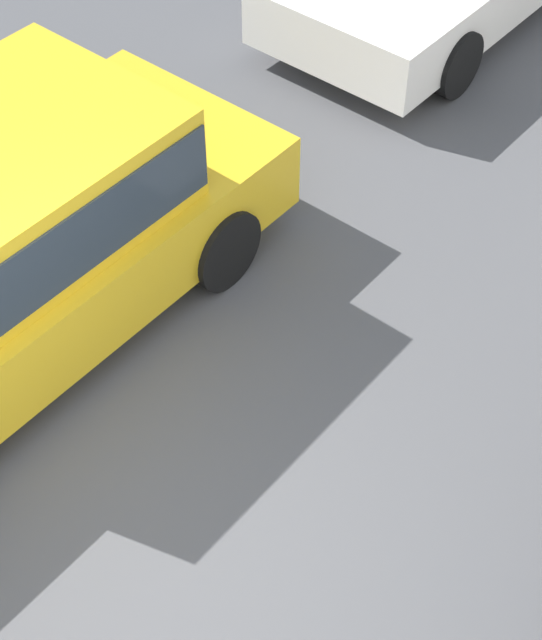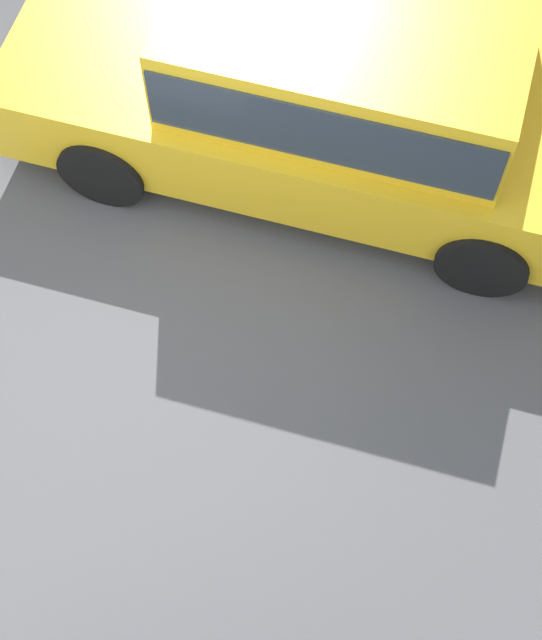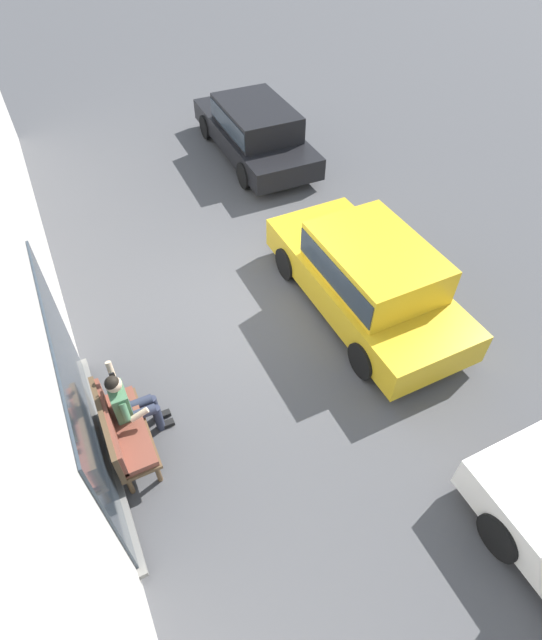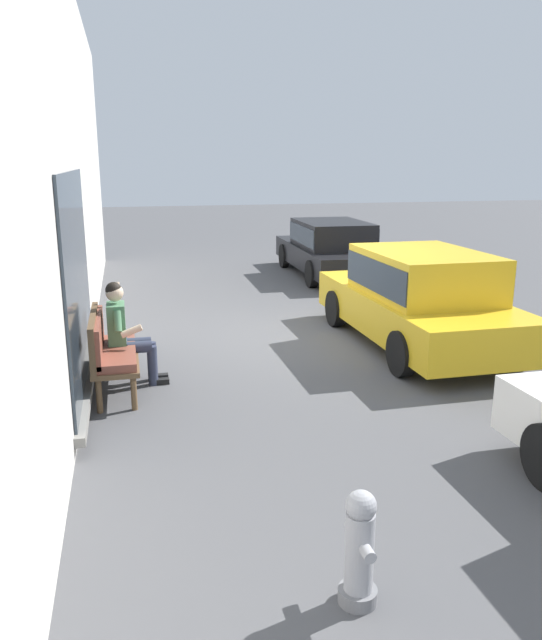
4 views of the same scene
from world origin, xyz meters
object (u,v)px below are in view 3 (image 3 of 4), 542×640
object	(u,v)px
parked_car_mid	(369,274)
parked_car_far	(255,128)
bench	(120,430)
person_on_phone	(129,403)

from	to	relation	value
parked_car_mid	parked_car_far	xyz separation A→B (m)	(6.00, -0.56, -0.06)
bench	person_on_phone	world-z (taller)	person_on_phone
bench	parked_car_mid	bearing A→B (deg)	-77.58
person_on_phone	parked_car_far	size ratio (longest dim) A/B	0.30
person_on_phone	parked_car_far	xyz separation A→B (m)	(6.76, -4.99, 0.03)
parked_car_mid	bench	bearing A→B (deg)	102.42
person_on_phone	parked_car_far	world-z (taller)	parked_car_far
bench	parked_car_mid	size ratio (longest dim) A/B	0.33
person_on_phone	bench	bearing A→B (deg)	139.74
person_on_phone	parked_car_mid	size ratio (longest dim) A/B	0.31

